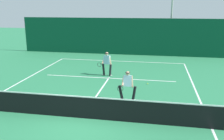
{
  "coord_description": "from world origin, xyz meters",
  "views": [
    {
      "loc": [
        3.11,
        -9.44,
        4.74
      ],
      "look_at": [
        0.51,
        4.59,
        1.0
      ],
      "focal_mm": 39.66,
      "sensor_mm": 36.0,
      "label": 1
    }
  ],
  "objects_px": {
    "player_near": "(127,85)",
    "light_pole": "(173,0)",
    "player_far": "(107,63)",
    "tennis_ball": "(148,84)"
  },
  "relations": [
    {
      "from": "player_far",
      "to": "light_pole",
      "type": "xyz_separation_m",
      "value": [
        4.58,
        8.59,
        4.35
      ]
    },
    {
      "from": "player_near",
      "to": "player_far",
      "type": "height_order",
      "value": "player_far"
    },
    {
      "from": "player_near",
      "to": "tennis_ball",
      "type": "bearing_deg",
      "value": -106.4
    },
    {
      "from": "player_far",
      "to": "light_pole",
      "type": "relative_size",
      "value": 0.19
    },
    {
      "from": "player_far",
      "to": "tennis_ball",
      "type": "relative_size",
      "value": 25.18
    },
    {
      "from": "tennis_ball",
      "to": "light_pole",
      "type": "bearing_deg",
      "value": 80.43
    },
    {
      "from": "player_far",
      "to": "tennis_ball",
      "type": "distance_m",
      "value": 3.35
    },
    {
      "from": "player_near",
      "to": "light_pole",
      "type": "xyz_separation_m",
      "value": [
        2.61,
        12.99,
        4.41
      ]
    },
    {
      "from": "player_near",
      "to": "light_pole",
      "type": "relative_size",
      "value": 0.18
    },
    {
      "from": "player_far",
      "to": "player_near",
      "type": "bearing_deg",
      "value": 126.79
    }
  ]
}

